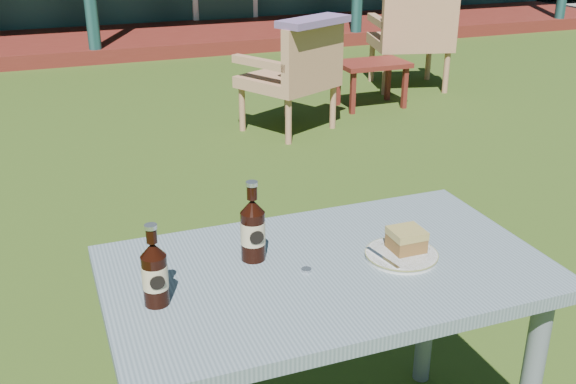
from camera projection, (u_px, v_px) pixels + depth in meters
name	position (u px, v px, depth m)	size (l,w,h in m)	color
ground	(199.00, 246.00, 3.49)	(80.00, 80.00, 0.00)	#334916
cafe_table	(326.00, 297.00, 1.88)	(1.20, 0.70, 0.72)	slate
plate	(401.00, 255.00, 1.88)	(0.20, 0.20, 0.01)	silver
cake_slice	(406.00, 239.00, 1.88)	(0.09, 0.09, 0.06)	brown
fork	(383.00, 258.00, 1.84)	(0.01, 0.14, 0.00)	silver
cola_bottle_near	(253.00, 229.00, 1.84)	(0.07, 0.07, 0.23)	black
cola_bottle_far	(155.00, 273.00, 1.63)	(0.06, 0.07, 0.22)	black
bottle_cap	(306.00, 270.00, 1.81)	(0.03, 0.03, 0.01)	silver
armchair_left	(296.00, 72.00, 5.12)	(0.82, 0.80, 0.84)	#A97654
armchair_right	(413.00, 34.00, 6.34)	(0.84, 0.80, 0.94)	#A97654
floral_throw	(314.00, 21.00, 4.86)	(0.60, 0.23, 0.05)	slate
side_table	(372.00, 68.00, 5.83)	(0.60, 0.40, 0.40)	#5B1C16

